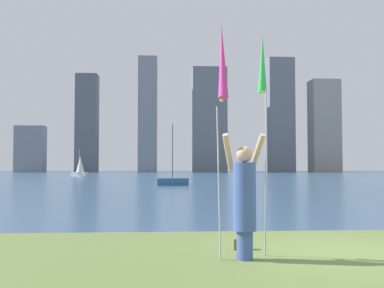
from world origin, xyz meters
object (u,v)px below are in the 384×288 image
sailboat_3 (80,167)px  sailboat_1 (172,181)px  bag (241,244)px  person (244,197)px  kite_flag_right (263,70)px  kite_flag_left (222,66)px

sailboat_3 → sailboat_1: bearing=-67.0°
sailboat_1 → sailboat_3: sailboat_1 is taller
bag → sailboat_3: bearing=103.1°
person → bag: 1.27m
kite_flag_right → sailboat_1: size_ratio=0.82×
kite_flag_left → bag: size_ratio=13.92×
kite_flag_right → sailboat_1: bearing=92.3°
person → sailboat_3: 56.19m
kite_flag_left → sailboat_3: bearing=102.3°
sailboat_3 → kite_flag_left: bearing=-77.7°
kite_flag_left → bag: 3.22m
person → kite_flag_left: 2.11m
bag → sailboat_1: 26.20m
kite_flag_left → sailboat_1: 27.52m
bag → sailboat_1: bearing=91.6°
bag → sailboat_3: sailboat_3 is taller
kite_flag_left → person: bearing=37.5°
kite_flag_left → kite_flag_right: kite_flag_left is taller
kite_flag_left → kite_flag_right: size_ratio=1.00×
person → sailboat_1: sailboat_1 is taller
sailboat_3 → kite_flag_right: bearing=-76.7°
kite_flag_left → sailboat_1: size_ratio=0.82×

